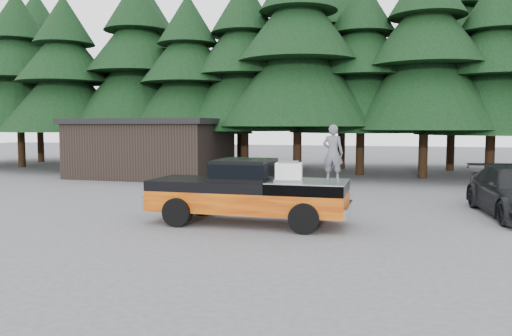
% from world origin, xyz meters
% --- Properties ---
extents(ground, '(120.00, 120.00, 0.00)m').
position_xyz_m(ground, '(0.00, 0.00, 0.00)').
color(ground, '#4C4C4F').
rests_on(ground, ground).
extents(pickup_truck, '(6.00, 2.04, 1.33)m').
position_xyz_m(pickup_truck, '(0.24, -0.03, 0.67)').
color(pickup_truck, orange).
rests_on(pickup_truck, ground).
extents(truck_cab, '(1.66, 1.90, 0.59)m').
position_xyz_m(truck_cab, '(0.14, -0.03, 1.62)').
color(truck_cab, black).
rests_on(truck_cab, pickup_truck).
extents(air_compressor, '(0.81, 0.70, 0.51)m').
position_xyz_m(air_compressor, '(1.51, -0.23, 1.58)').
color(air_compressor, silver).
rests_on(air_compressor, pickup_truck).
extents(man_on_bed, '(0.63, 0.45, 1.62)m').
position_xyz_m(man_on_bed, '(2.72, 0.10, 2.14)').
color(man_on_bed, '#55555C').
rests_on(man_on_bed, pickup_truck).
extents(utility_building, '(8.40, 6.40, 3.30)m').
position_xyz_m(utility_building, '(-9.00, 12.00, 1.67)').
color(utility_building, black).
rests_on(utility_building, ground).
extents(treeline, '(60.15, 16.05, 17.50)m').
position_xyz_m(treeline, '(0.42, 17.20, 7.72)').
color(treeline, black).
rests_on(treeline, ground).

